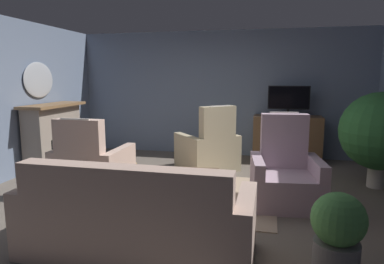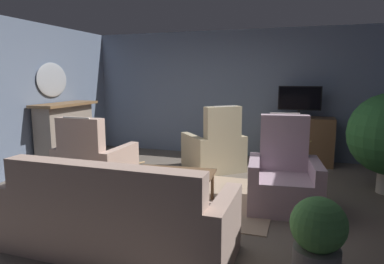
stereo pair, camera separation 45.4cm
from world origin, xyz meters
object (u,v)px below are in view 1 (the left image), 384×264
Objects in this scene: television at (289,100)px; cat at (122,166)px; tv_cabinet at (287,140)px; potted_plant_small_fern_corner at (380,132)px; armchair_angled_to_table at (285,177)px; armchair_by_fireplace at (209,150)px; potted_plant_on_hearth_side at (338,231)px; tv_remote at (170,172)px; wall_mirror_oval at (39,80)px; sofa_floral at (136,223)px; fireplace at (55,138)px; armchair_near_window at (92,169)px; coffee_table at (178,175)px.

television reaches higher than cat.
potted_plant_small_fern_corner is at bearing -47.37° from tv_cabinet.
armchair_angled_to_table is at bearing -144.00° from potted_plant_small_fern_corner.
armchair_by_fireplace is 2.75m from potted_plant_small_fern_corner.
television reaches higher than potted_plant_on_hearth_side.
potted_plant_on_hearth_side is at bearing -111.57° from potted_plant_small_fern_corner.
tv_remote is 0.24× the size of cat.
potted_plant_small_fern_corner is at bearing -8.85° from armchair_by_fireplace.
wall_mirror_oval is 5.74m from potted_plant_small_fern_corner.
tv_remote is 2.18m from potted_plant_on_hearth_side.
television is at bearing 26.29° from cat.
sofa_floral is at bearing -176.48° from potted_plant_on_hearth_side.
fireplace is 1.96× the size of potted_plant_on_hearth_side.
cat is at bearing 0.17° from wall_mirror_oval.
cat is (-1.32, 2.61, -0.21)m from sofa_floral.
sofa_floral reaches higher than tv_cabinet.
wall_mirror_oval is at bearing -161.62° from tv_cabinet.
wall_mirror_oval reaches higher than potted_plant_on_hearth_side.
potted_plant_small_fern_corner is at bearing 0.93° from wall_mirror_oval.
tv_cabinet is 0.90× the size of potted_plant_small_fern_corner.
potted_plant_small_fern_corner is at bearing 15.69° from armchair_near_window.
coffee_table is (2.67, -1.23, -0.18)m from fireplace.
coffee_table is at bearing -119.16° from tv_cabinet.
cat is (-1.27, 1.32, -0.33)m from tv_remote.
cat is at bearing -153.71° from television.
television is at bearing 133.75° from potted_plant_small_fern_corner.
armchair_angled_to_table is (-0.12, -2.33, -0.86)m from television.
armchair_near_window is 1.57× the size of potted_plant_on_hearth_side.
tv_remote is at bearing -164.68° from armchair_angled_to_table.
fireplace is 3.72m from sofa_floral.
armchair_angled_to_table reaches higher than armchair_near_window.
wall_mirror_oval reaches higher than tv_remote.
armchair_near_window is at bearing 130.18° from sofa_floral.
television reaches higher than fireplace.
cat is at bearing 90.90° from armchair_near_window.
armchair_near_window reaches higher than coffee_table.
armchair_angled_to_table is 0.82× the size of potted_plant_small_fern_corner.
armchair_by_fireplace is 1.56m from cat.
potted_plant_small_fern_corner is 2.04× the size of cat.
armchair_angled_to_table reaches higher than cat.
armchair_near_window is 0.95× the size of armchair_angled_to_table.
potted_plant_on_hearth_side is at bearing -86.46° from television.
armchair_by_fireplace is (0.11, 1.74, -0.03)m from coffee_table.
armchair_angled_to_table is (2.72, 0.15, 0.01)m from armchair_near_window.
tv_cabinet is at bearing 70.48° from tv_remote.
tv_cabinet reaches higher than coffee_table.
armchair_angled_to_table is at bearing -12.70° from fireplace.
armchair_by_fireplace is at bearing 47.46° from armchair_near_window.
armchair_near_window is 1.58× the size of cat.
wall_mirror_oval reaches higher than tv_cabinet.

